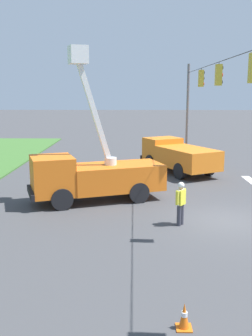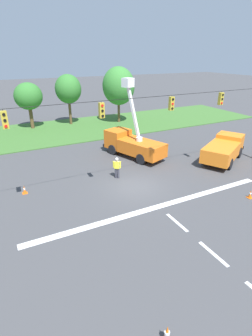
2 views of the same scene
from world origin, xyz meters
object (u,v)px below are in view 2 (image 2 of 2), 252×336
object	(u,v)px
road_worker	(117,167)
tree_centre	(28,97)
tree_far_east	(119,86)
utility_truck_bucket_lift	(132,143)
tree_east	(68,89)
traffic_cone_foreground_right	(24,190)
traffic_cone_mid_left	(250,194)
traffic_cone_foreground_left	(167,334)
utility_truck_support_near	(224,149)

from	to	relation	value
road_worker	tree_centre	bearing A→B (deg)	100.83
tree_far_east	utility_truck_bucket_lift	size ratio (longest dim) A/B	1.06
tree_east	traffic_cone_foreground_right	distance (m)	20.54
road_worker	traffic_cone_mid_left	world-z (taller)	road_worker
utility_truck_bucket_lift	traffic_cone_foreground_right	world-z (taller)	utility_truck_bucket_lift
tree_far_east	utility_truck_bucket_lift	world-z (taller)	tree_far_east
traffic_cone_foreground_left	traffic_cone_mid_left	xyz separation A→B (m)	(11.04, 5.63, -0.11)
road_worker	traffic_cone_foreground_right	world-z (taller)	road_worker
traffic_cone_foreground_left	traffic_cone_mid_left	distance (m)	12.39
tree_far_east	traffic_cone_mid_left	bearing A→B (deg)	-93.04
traffic_cone_foreground_left	tree_east	bearing A→B (deg)	79.72
road_worker	traffic_cone_mid_left	distance (m)	9.97
utility_truck_support_near	traffic_cone_foreground_right	world-z (taller)	utility_truck_support_near
utility_truck_bucket_lift	road_worker	xyz separation A→B (m)	(-3.46, -3.85, -0.38)
tree_east	utility_truck_bucket_lift	distance (m)	15.43
traffic_cone_mid_left	utility_truck_support_near	bearing A→B (deg)	59.33
utility_truck_bucket_lift	utility_truck_support_near	size ratio (longest dim) A/B	1.13
tree_centre	utility_truck_support_near	xyz separation A→B (m)	(14.16, -19.94, -3.09)
traffic_cone_foreground_right	traffic_cone_mid_left	distance (m)	16.04
utility_truck_bucket_lift	traffic_cone_foreground_right	bearing A→B (deg)	-163.42
tree_centre	traffic_cone_mid_left	distance (m)	28.35
traffic_cone_foreground_left	utility_truck_bucket_lift	bearing A→B (deg)	65.53
utility_truck_bucket_lift	road_worker	distance (m)	5.19
tree_far_east	traffic_cone_mid_left	xyz separation A→B (m)	(-1.27, -23.90, -4.84)
tree_centre	traffic_cone_foreground_right	xyz separation A→B (m)	(-3.44, -18.16, -3.93)
utility_truck_bucket_lift	traffic_cone_foreground_left	xyz separation A→B (m)	(-7.56, -16.62, -0.98)
utility_truck_bucket_lift	road_worker	size ratio (longest dim) A/B	4.13
traffic_cone_foreground_right	tree_far_east	bearing A→B (deg)	46.43
utility_truck_support_near	traffic_cone_foreground_right	distance (m)	17.70
road_worker	traffic_cone_foreground_right	distance (m)	7.12
tree_far_east	traffic_cone_mid_left	size ratio (longest dim) A/B	12.57
tree_far_east	traffic_cone_foreground_left	xyz separation A→B (m)	(-12.31, -29.53, -4.73)
tree_far_east	road_worker	size ratio (longest dim) A/B	4.37
utility_truck_support_near	traffic_cone_foreground_right	bearing A→B (deg)	174.23
tree_far_east	tree_centre	bearing A→B (deg)	169.85
road_worker	traffic_cone_foreground_right	bearing A→B (deg)	174.13
road_worker	traffic_cone_mid_left	size ratio (longest dim) A/B	2.88
tree_centre	utility_truck_bucket_lift	xyz separation A→B (m)	(7.07, -15.03, -2.85)
utility_truck_support_near	road_worker	world-z (taller)	utility_truck_support_near
traffic_cone_foreground_left	traffic_cone_mid_left	size ratio (longest dim) A/B	1.31
tree_east	utility_truck_support_near	xyz separation A→B (m)	(8.93, -19.83, -3.72)
tree_east	traffic_cone_mid_left	xyz separation A→B (m)	(5.32, -25.91, -4.57)
utility_truck_bucket_lift	traffic_cone_foreground_right	xyz separation A→B (m)	(-10.51, -3.13, -1.09)
tree_centre	utility_truck_support_near	distance (m)	24.65
utility_truck_support_near	tree_far_east	bearing A→B (deg)	97.47
traffic_cone_foreground_right	traffic_cone_mid_left	xyz separation A→B (m)	(13.99, -7.86, -0.00)
utility_truck_bucket_lift	traffic_cone_mid_left	world-z (taller)	utility_truck_bucket_lift
traffic_cone_mid_left	tree_far_east	bearing A→B (deg)	86.96
tree_east	utility_truck_bucket_lift	bearing A→B (deg)	-82.95
tree_centre	utility_truck_support_near	size ratio (longest dim) A/B	0.92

